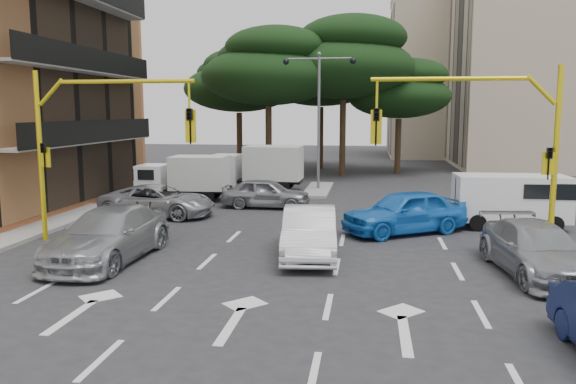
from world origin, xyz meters
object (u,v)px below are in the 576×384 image
Objects in this scene: box_truck_b at (257,168)px; car_silver_parked at (536,250)px; car_silver_cross_b at (266,193)px; van_white at (510,201)px; car_white_hatch at (309,233)px; signal_mast_right at (496,134)px; car_blue_compact at (405,212)px; car_silver_wagon at (109,235)px; box_truck_a at (184,178)px; street_lamp_center at (319,97)px; car_silver_cross_a at (158,201)px; signal_mast_left at (87,132)px.

car_silver_parked is at bearing -143.60° from box_truck_b.
van_white is (10.46, -3.10, 0.35)m from car_silver_cross_b.
car_silver_cross_b is (-3.02, 8.77, -0.06)m from car_white_hatch.
signal_mast_right is 17.19m from box_truck_b.
car_silver_wagon is (-9.32, -5.29, -0.02)m from car_blue_compact.
box_truck_a reaches higher than car_silver_parked.
street_lamp_center is 7.98m from car_silver_cross_b.
car_white_hatch is 1.00× the size of box_truck_a.
car_silver_wagon reaches higher than car_silver_cross_b.
box_truck_a is at bearing -145.64° from street_lamp_center.
car_silver_wagon is 7.36m from car_silver_cross_a.
street_lamp_center is 11.94m from car_silver_cross_a.
car_blue_compact is (-2.53, 3.04, -3.06)m from signal_mast_right.
box_truck_a reaches higher than van_white.
car_silver_cross_a is 4.53m from box_truck_a.
car_silver_cross_b is at bearing 75.32° from car_silver_wagon.
street_lamp_center is at bearing -15.91° from car_silver_cross_b.
car_silver_wagon is 11.86m from box_truck_a.
box_truck_a is at bearing 121.03° from car_white_hatch.
car_silver_cross_b is 5.88m from box_truck_b.
car_silver_parked is (12.67, 0.22, -0.07)m from car_silver_wagon.
signal_mast_left is 15.65m from street_lamp_center.
box_truck_b is at bearing 102.27° from car_white_hatch.
street_lamp_center reaches higher than signal_mast_left.
car_silver_wagon is 1.31× the size of car_silver_cross_b.
box_truck_b reaches higher than car_silver_cross_b.
van_white is (8.50, -9.23, -4.36)m from street_lamp_center.
signal_mast_left is 1.24× the size of car_blue_compact.
car_silver_cross_b is 0.89× the size of box_truck_a.
box_truck_a is at bearing 99.79° from car_silver_wagon.
signal_mast_left is 1.27× the size of box_truck_a.
signal_mast_left is 1.19× the size of car_silver_parked.
van_white reaches higher than car_silver_cross_b.
car_silver_wagon is at bearing 173.93° from car_silver_parked.
car_silver_parked is at bearing -131.35° from box_truck_a.
street_lamp_center is at bearing -139.48° from van_white.
car_silver_wagon is 12.68m from car_silver_parked.
car_silver_cross_b is (4.85, 7.87, -3.17)m from signal_mast_left.
car_blue_compact is at bearing -142.62° from box_truck_b.
street_lamp_center is (6.80, 14.01, 1.54)m from signal_mast_left.
car_silver_parked is 19.12m from box_truck_b.
car_blue_compact is 1.03× the size of box_truck_a.
car_white_hatch is at bearing -161.64° from box_truck_b.
car_blue_compact is 0.97× the size of car_silver_cross_a.
car_silver_wagon is 15.84m from box_truck_b.
signal_mast_left is 14.91m from car_silver_parked.
street_lamp_center is 1.40× the size of car_silver_wagon.
box_truck_a is (0.21, 9.50, -2.72)m from signal_mast_left.
car_silver_cross_a is (-13.07, 5.01, -3.19)m from signal_mast_right.
car_white_hatch is at bearing -54.77° from van_white.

